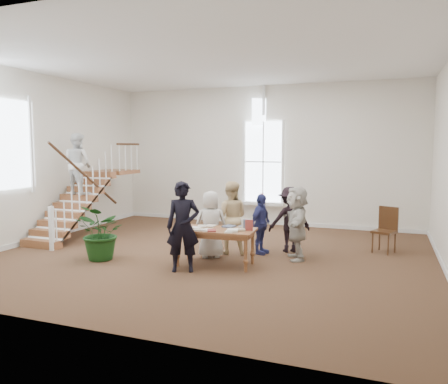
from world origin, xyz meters
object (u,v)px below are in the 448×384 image
at_px(elderly_woman, 211,224).
at_px(woman_cluster_a, 261,224).
at_px(library_table, 216,233).
at_px(police_officer, 183,227).
at_px(person_yellow, 230,218).
at_px(floor_plant, 102,232).
at_px(woman_cluster_c, 297,223).
at_px(side_chair, 386,227).
at_px(woman_cluster_b, 290,219).

height_order(elderly_woman, woman_cluster_a, elderly_woman).
xyz_separation_m(library_table, police_officer, (-0.46, -0.65, 0.22)).
height_order(elderly_woman, person_yellow, person_yellow).
xyz_separation_m(woman_cluster_a, floor_plant, (-3.18, -1.80, -0.09)).
bearing_deg(woman_cluster_c, floor_plant, -86.65).
bearing_deg(side_chair, floor_plant, -129.79).
bearing_deg(library_table, person_yellow, 88.36).
relative_size(woman_cluster_a, side_chair, 1.30).
bearing_deg(person_yellow, elderly_woman, 46.00).
bearing_deg(elderly_woman, floor_plant, 0.45).
relative_size(library_table, police_officer, 0.95).
bearing_deg(library_table, police_officer, -129.64).
bearing_deg(woman_cluster_a, library_table, 166.32).
relative_size(woman_cluster_a, woman_cluster_b, 0.91).
bearing_deg(woman_cluster_b, person_yellow, -1.30).
xyz_separation_m(library_table, elderly_woman, (-0.36, 0.60, 0.07)).
bearing_deg(floor_plant, woman_cluster_b, 30.73).
relative_size(library_table, floor_plant, 1.39).
distance_m(woman_cluster_c, side_chair, 2.38).
height_order(woman_cluster_a, woman_cluster_c, woman_cluster_c).
height_order(police_officer, woman_cluster_b, police_officer).
bearing_deg(elderly_woman, person_yellow, -146.77).
bearing_deg(side_chair, police_officer, -117.19).
height_order(elderly_woman, woman_cluster_b, woman_cluster_b).
distance_m(person_yellow, woman_cluster_a, 0.73).
xyz_separation_m(library_table, woman_cluster_b, (1.23, 1.77, 0.08)).
distance_m(elderly_woman, side_chair, 4.25).
distance_m(woman_cluster_a, woman_cluster_c, 0.93).
distance_m(elderly_woman, woman_cluster_b, 1.97).
relative_size(woman_cluster_b, side_chair, 1.44).
relative_size(police_officer, woman_cluster_b, 1.17).
height_order(police_officer, woman_cluster_c, police_officer).
relative_size(library_table, woman_cluster_c, 1.05).
bearing_deg(elderly_woman, side_chair, -178.57).
bearing_deg(woman_cluster_c, side_chair, 109.07).
height_order(library_table, person_yellow, person_yellow).
distance_m(floor_plant, side_chair, 6.69).
xyz_separation_m(woman_cluster_a, woman_cluster_b, (0.60, 0.45, 0.07)).
relative_size(person_yellow, side_chair, 1.57).
relative_size(library_table, woman_cluster_a, 1.22).
height_order(library_table, police_officer, police_officer).
bearing_deg(police_officer, woman_cluster_b, 32.10).
height_order(person_yellow, woman_cluster_a, person_yellow).
bearing_deg(floor_plant, side_chair, 26.88).
xyz_separation_m(elderly_woman, woman_cluster_a, (0.98, 0.71, -0.06)).
bearing_deg(woman_cluster_b, floor_plant, 2.10).
bearing_deg(woman_cluster_c, library_table, -71.91).
bearing_deg(woman_cluster_b, side_chair, 170.97).
distance_m(elderly_woman, woman_cluster_a, 1.22).
bearing_deg(woman_cluster_a, police_officer, 162.97).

